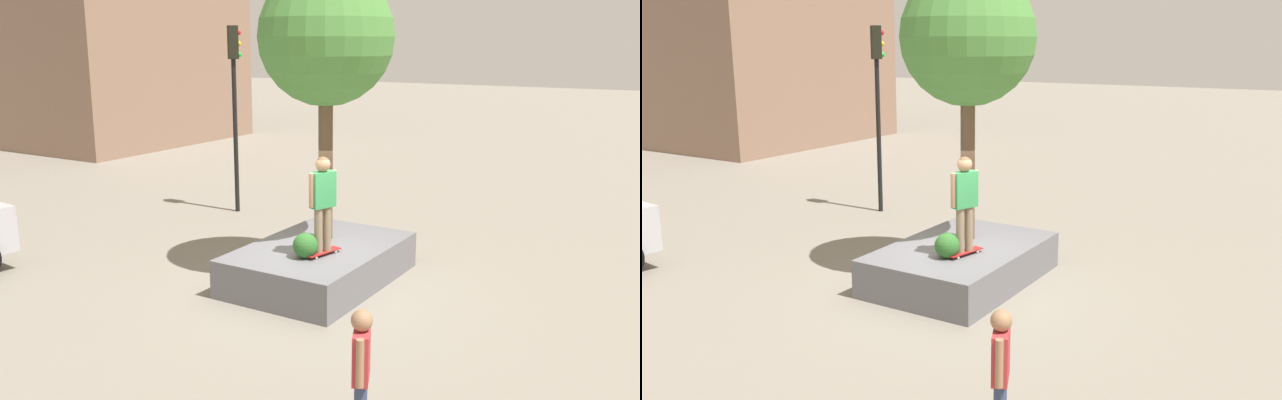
{
  "view_description": "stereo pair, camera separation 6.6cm",
  "coord_description": "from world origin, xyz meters",
  "views": [
    {
      "loc": [
        -10.17,
        -6.26,
        4.54
      ],
      "look_at": [
        0.39,
        0.1,
        1.62
      ],
      "focal_mm": 37.7,
      "sensor_mm": 36.0,
      "label": 1
    },
    {
      "loc": [
        -10.14,
        -6.32,
        4.54
      ],
      "look_at": [
        0.39,
        0.1,
        1.62
      ],
      "focal_mm": 37.7,
      "sensor_mm": 36.0,
      "label": 2
    }
  ],
  "objects": [
    {
      "name": "ground_plane",
      "position": [
        0.0,
        0.0,
        0.0
      ],
      "size": [
        120.0,
        120.0,
        0.0
      ],
      "primitive_type": "plane",
      "color": "gray"
    },
    {
      "name": "planter_ledge",
      "position": [
        0.39,
        0.1,
        0.36
      ],
      "size": [
        3.62,
        2.45,
        0.72
      ],
      "primitive_type": "cube",
      "color": "slate",
      "rests_on": "ground"
    },
    {
      "name": "plaza_tree",
      "position": [
        0.87,
        0.27,
        4.59
      ],
      "size": [
        2.58,
        2.58,
        5.19
      ],
      "color": "brown",
      "rests_on": "planter_ledge"
    },
    {
      "name": "boxwood_shrub",
      "position": [
        -0.38,
        -0.05,
        0.95
      ],
      "size": [
        0.46,
        0.46,
        0.46
      ],
      "primitive_type": "sphere",
      "color": "#2D6628",
      "rests_on": "planter_ledge"
    },
    {
      "name": "skateboard",
      "position": [
        -0.09,
        -0.24,
        0.78
      ],
      "size": [
        0.83,
        0.39,
        0.07
      ],
      "color": "#A51E1E",
      "rests_on": "planter_ledge"
    },
    {
      "name": "skateboarder",
      "position": [
        -0.09,
        -0.24,
        1.81
      ],
      "size": [
        0.56,
        0.36,
        1.76
      ],
      "color": "#847056",
      "rests_on": "skateboard"
    },
    {
      "name": "traffic_light_corner",
      "position": [
        3.96,
        4.88,
        3.34
      ],
      "size": [
        0.37,
        0.37,
        4.94
      ],
      "color": "black",
      "rests_on": "ground"
    },
    {
      "name": "bystander_watching",
      "position": [
        -3.93,
        -3.05,
        0.94
      ],
      "size": [
        0.51,
        0.34,
        1.62
      ],
      "color": "navy",
      "rests_on": "ground"
    }
  ]
}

